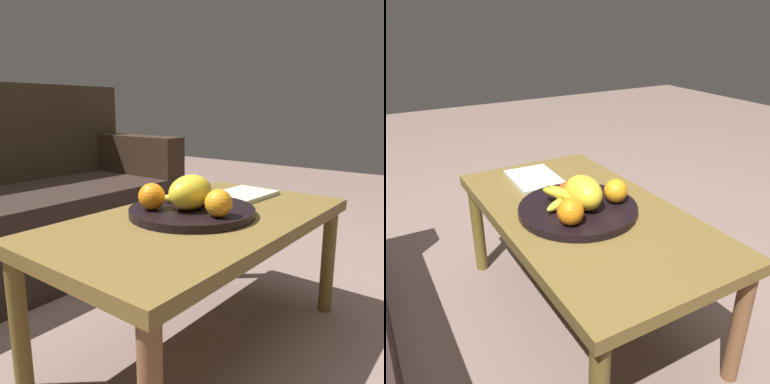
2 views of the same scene
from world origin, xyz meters
TOP-DOWN VIEW (x-y plane):
  - ground_plane at (0.00, 0.00)m, footprint 8.00×8.00m
  - coffee_table at (0.00, 0.00)m, footprint 1.05×0.58m
  - couch at (-0.13, 1.05)m, footprint 1.70×0.70m
  - fruit_bowl at (-0.01, 0.03)m, footprint 0.40×0.40m
  - melon_large_front at (-0.03, 0.02)m, footprint 0.17×0.11m
  - orange_front at (-0.04, -0.10)m, footprint 0.08×0.08m
  - orange_left at (-0.10, 0.11)m, footprint 0.08×0.08m
  - apple_front at (0.05, 0.04)m, footprint 0.06×0.06m
  - banana_bunch at (0.02, 0.07)m, footprint 0.16×0.15m
  - magazine at (0.32, 0.04)m, footprint 0.26×0.19m

SIDE VIEW (x-z plane):
  - ground_plane at x=0.00m, z-range 0.00..0.00m
  - couch at x=-0.13m, z-range -0.15..0.75m
  - coffee_table at x=0.00m, z-range 0.17..0.62m
  - magazine at x=0.32m, z-range 0.44..0.46m
  - fruit_bowl at x=-0.01m, z-range 0.44..0.47m
  - banana_bunch at x=0.02m, z-range 0.47..0.53m
  - apple_front at x=0.05m, z-range 0.47..0.53m
  - orange_front at x=-0.04m, z-range 0.47..0.55m
  - orange_left at x=-0.10m, z-range 0.47..0.55m
  - melon_large_front at x=-0.03m, z-range 0.47..0.58m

